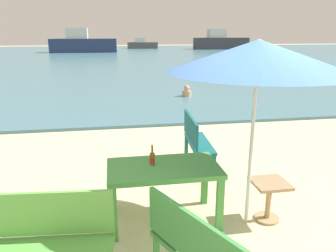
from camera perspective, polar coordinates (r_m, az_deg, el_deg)
ground_plane at (r=4.18m, az=14.02°, el=-19.22°), size 120.00×120.00×0.00m
sea_water at (r=33.20m, az=-7.27°, el=11.91°), size 120.00×50.00×0.08m
picnic_table_green at (r=4.18m, az=-0.77°, el=-8.39°), size 1.40×0.80×0.76m
beer_bottle_amber at (r=4.14m, az=-2.75°, el=-5.55°), size 0.07×0.07×0.26m
patio_umbrella at (r=3.89m, az=15.40°, el=11.65°), size 2.10×2.10×2.30m
side_table_wood at (r=4.51m, az=17.16°, el=-11.39°), size 0.44×0.44×0.54m
bench_teal_center at (r=5.89m, az=4.80°, el=-2.18°), size 0.43×1.22×0.95m
bench_green_left at (r=3.05m, az=5.30°, el=-21.02°), size 0.85×1.24×0.95m
bench_green_right at (r=3.41m, az=-19.98°, el=-17.59°), size 1.23×0.47×0.95m
swimmer_person at (r=12.21m, az=3.27°, el=5.96°), size 0.34×0.34×0.41m
boat_ferry at (r=40.18m, az=-14.62°, el=13.69°), size 7.47×2.04×2.72m
boat_barge at (r=46.98m, az=9.10°, el=14.26°), size 7.39×2.02×2.69m
boat_tanker at (r=48.08m, az=-4.52°, el=13.95°), size 4.21×1.15×1.53m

